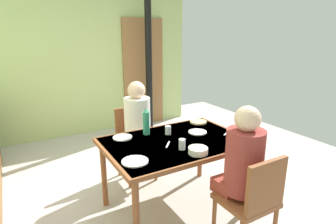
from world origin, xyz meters
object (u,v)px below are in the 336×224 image
at_px(dining_table, 176,147).
at_px(chair_far_diner, 134,138).
at_px(chair_near_diner, 253,200).
at_px(water_bottle_green_near, 146,122).
at_px(person_near_diner, 243,159).
at_px(person_far_diner, 138,119).
at_px(serving_bowl_center, 198,151).

bearing_deg(dining_table, chair_far_diner, 96.14).
height_order(dining_table, chair_near_diner, chair_near_diner).
bearing_deg(water_bottle_green_near, person_near_diner, -69.98).
height_order(person_far_diner, water_bottle_green_near, person_far_diner).
height_order(chair_near_diner, person_near_diner, person_near_diner).
distance_m(chair_far_diner, person_near_diner, 1.57).
height_order(person_near_diner, water_bottle_green_near, person_near_diner).
distance_m(person_near_diner, serving_bowl_center, 0.39).
height_order(dining_table, person_near_diner, person_near_diner).
relative_size(chair_far_diner, serving_bowl_center, 5.12).
distance_m(chair_near_diner, person_far_diner, 1.57).
bearing_deg(serving_bowl_center, dining_table, 91.37).
relative_size(dining_table, water_bottle_green_near, 4.97).
xyz_separation_m(person_far_diner, serving_bowl_center, (0.10, -1.04, -0.01)).
height_order(chair_near_diner, water_bottle_green_near, water_bottle_green_near).
xyz_separation_m(chair_far_diner, serving_bowl_center, (0.10, -1.17, 0.27)).
relative_size(chair_near_diner, person_near_diner, 1.13).
bearing_deg(serving_bowl_center, person_near_diner, -61.42).
bearing_deg(person_far_diner, water_bottle_green_near, 78.50).
distance_m(person_far_diner, serving_bowl_center, 1.04).
xyz_separation_m(chair_near_diner, serving_bowl_center, (-0.19, 0.48, 0.27)).
relative_size(chair_far_diner, water_bottle_green_near, 3.19).
relative_size(dining_table, serving_bowl_center, 7.98).
bearing_deg(chair_near_diner, person_far_diner, 100.57).
height_order(dining_table, serving_bowl_center, serving_bowl_center).
bearing_deg(serving_bowl_center, chair_near_diner, -68.74).
distance_m(chair_far_diner, serving_bowl_center, 1.21).
bearing_deg(person_near_diner, chair_near_diner, -90.00).
bearing_deg(chair_near_diner, dining_table, 103.22).
bearing_deg(serving_bowl_center, water_bottle_green_near, 105.12).
distance_m(dining_table, serving_bowl_center, 0.36).
distance_m(dining_table, water_bottle_green_near, 0.40).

